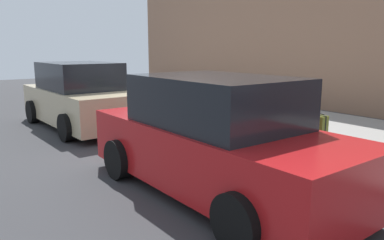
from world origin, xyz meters
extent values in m
plane|color=#333335|center=(0.00, 0.00, 0.00)|extent=(40.00, 40.00, 0.00)
cube|color=gray|center=(0.00, -2.50, 0.07)|extent=(18.00, 5.00, 0.14)
cube|color=#59601E|center=(-3.74, -0.50, 0.52)|extent=(0.36, 0.25, 0.76)
cube|color=black|center=(-3.74, -0.50, 0.52)|extent=(0.35, 0.07, 0.78)
cylinder|color=gray|center=(-3.88, -0.51, 0.92)|extent=(0.02, 0.02, 0.04)
cylinder|color=gray|center=(-3.60, -0.49, 0.92)|extent=(0.02, 0.02, 0.04)
cylinder|color=black|center=(-3.74, -0.50, 0.94)|extent=(0.28, 0.05, 0.02)
cylinder|color=black|center=(-3.89, -0.51, 0.16)|extent=(0.05, 0.02, 0.04)
cylinder|color=black|center=(-3.60, -0.48, 0.16)|extent=(0.05, 0.02, 0.04)
cube|color=black|center=(-3.28, -0.56, 0.46)|extent=(0.41, 0.24, 0.65)
cube|color=black|center=(-3.28, -0.56, 0.46)|extent=(0.40, 0.07, 0.66)
cylinder|color=gray|center=(-3.45, -0.57, 0.81)|extent=(0.02, 0.02, 0.04)
cylinder|color=gray|center=(-3.12, -0.54, 0.81)|extent=(0.02, 0.02, 0.04)
cylinder|color=black|center=(-3.28, -0.56, 0.83)|extent=(0.33, 0.05, 0.02)
cylinder|color=black|center=(-3.45, -0.57, 0.16)|extent=(0.05, 0.02, 0.04)
cylinder|color=black|center=(-3.11, -0.54, 0.16)|extent=(0.05, 0.02, 0.04)
cube|color=#9EA0A8|center=(-2.77, -0.45, 0.47)|extent=(0.46, 0.26, 0.67)
cube|color=black|center=(-2.77, -0.45, 0.47)|extent=(0.46, 0.07, 0.68)
cylinder|color=gray|center=(-2.96, -0.47, 0.90)|extent=(0.02, 0.02, 0.19)
cylinder|color=gray|center=(-2.57, -0.44, 0.90)|extent=(0.02, 0.02, 0.19)
cylinder|color=black|center=(-2.77, -0.45, 1.00)|extent=(0.39, 0.05, 0.02)
cylinder|color=black|center=(-2.97, -0.47, 0.16)|extent=(0.05, 0.02, 0.04)
cylinder|color=black|center=(-2.57, -0.44, 0.16)|extent=(0.05, 0.02, 0.04)
cube|color=maroon|center=(-2.27, -0.50, 0.45)|extent=(0.38, 0.26, 0.63)
cube|color=black|center=(-2.27, -0.50, 0.45)|extent=(0.37, 0.07, 0.64)
cylinder|color=gray|center=(-2.42, -0.49, 0.79)|extent=(0.02, 0.02, 0.04)
cylinder|color=gray|center=(-2.12, -0.51, 0.79)|extent=(0.02, 0.02, 0.04)
cylinder|color=black|center=(-2.27, -0.50, 0.81)|extent=(0.30, 0.05, 0.02)
cylinder|color=black|center=(-2.42, -0.49, 0.16)|extent=(0.05, 0.02, 0.04)
cylinder|color=black|center=(-2.11, -0.51, 0.16)|extent=(0.05, 0.02, 0.04)
cube|color=red|center=(-1.79, -0.48, 0.40)|extent=(0.40, 0.23, 0.53)
cube|color=black|center=(-1.79, -0.48, 0.40)|extent=(0.41, 0.05, 0.54)
cylinder|color=gray|center=(-1.96, -0.48, 0.69)|extent=(0.02, 0.02, 0.04)
cylinder|color=gray|center=(-1.62, -0.49, 0.69)|extent=(0.02, 0.02, 0.04)
cylinder|color=black|center=(-1.79, -0.48, 0.71)|extent=(0.34, 0.03, 0.02)
cylinder|color=black|center=(-1.97, -0.48, 0.16)|extent=(0.04, 0.02, 0.04)
cylinder|color=black|center=(-1.62, -0.49, 0.16)|extent=(0.04, 0.02, 0.04)
cube|color=navy|center=(-1.32, -0.60, 0.47)|extent=(0.38, 0.25, 0.65)
cube|color=black|center=(-1.32, -0.60, 0.47)|extent=(0.37, 0.07, 0.67)
cylinder|color=gray|center=(-1.47, -0.59, 0.90)|extent=(0.02, 0.02, 0.21)
cylinder|color=gray|center=(-1.17, -0.62, 0.90)|extent=(0.02, 0.02, 0.21)
cylinder|color=black|center=(-1.32, -0.60, 1.01)|extent=(0.30, 0.05, 0.02)
cylinder|color=black|center=(-1.47, -0.59, 0.16)|extent=(0.05, 0.02, 0.04)
cylinder|color=black|center=(-1.17, -0.62, 0.16)|extent=(0.05, 0.02, 0.04)
cube|color=#0F606B|center=(-0.86, -0.51, 0.42)|extent=(0.38, 0.25, 0.55)
cube|color=black|center=(-0.86, -0.51, 0.42)|extent=(0.37, 0.07, 0.57)
cylinder|color=gray|center=(-1.01, -0.53, 0.79)|extent=(0.02, 0.02, 0.19)
cylinder|color=gray|center=(-0.71, -0.50, 0.79)|extent=(0.02, 0.02, 0.19)
cylinder|color=black|center=(-0.86, -0.51, 0.88)|extent=(0.30, 0.05, 0.02)
cylinder|color=black|center=(-1.02, -0.53, 0.16)|extent=(0.05, 0.02, 0.04)
cylinder|color=black|center=(-0.71, -0.50, 0.16)|extent=(0.05, 0.02, 0.04)
cube|color=#59601E|center=(-0.36, -0.56, 0.49)|extent=(0.46, 0.24, 0.70)
cube|color=black|center=(-0.36, -0.56, 0.49)|extent=(0.46, 0.07, 0.71)
cylinder|color=gray|center=(-0.56, -0.55, 0.98)|extent=(0.02, 0.02, 0.27)
cylinder|color=gray|center=(-0.17, -0.58, 0.98)|extent=(0.02, 0.02, 0.27)
cylinder|color=black|center=(-0.36, -0.56, 1.11)|extent=(0.39, 0.06, 0.02)
cylinder|color=black|center=(-0.56, -0.55, 0.16)|extent=(0.05, 0.02, 0.04)
cylinder|color=black|center=(-0.17, -0.58, 0.16)|extent=(0.05, 0.02, 0.04)
cube|color=black|center=(0.13, -0.58, 0.42)|extent=(0.36, 0.26, 0.55)
cube|color=black|center=(0.13, -0.58, 0.42)|extent=(0.36, 0.07, 0.56)
cylinder|color=gray|center=(-0.02, -0.59, 0.82)|extent=(0.02, 0.02, 0.26)
cylinder|color=gray|center=(0.27, -0.57, 0.82)|extent=(0.02, 0.02, 0.26)
cylinder|color=black|center=(0.13, -0.58, 0.95)|extent=(0.29, 0.04, 0.02)
cylinder|color=black|center=(-0.02, -0.59, 0.16)|extent=(0.05, 0.02, 0.04)
cylinder|color=black|center=(0.28, -0.57, 0.16)|extent=(0.05, 0.02, 0.04)
cylinder|color=#99999E|center=(0.81, -0.53, 0.42)|extent=(0.20, 0.20, 0.57)
sphere|color=#99999E|center=(0.81, -0.53, 0.76)|extent=(0.21, 0.21, 0.21)
cylinder|color=#99999E|center=(0.96, -0.53, 0.45)|extent=(0.09, 0.10, 0.09)
cylinder|color=#99999E|center=(0.66, -0.53, 0.45)|extent=(0.09, 0.10, 0.09)
cylinder|color=brown|center=(1.42, -0.38, 0.47)|extent=(0.15, 0.15, 0.65)
cube|color=#AD1619|center=(-3.72, 1.82, 0.59)|extent=(4.47, 1.83, 0.83)
cube|color=black|center=(-3.72, 1.82, 1.35)|extent=(2.34, 1.64, 0.68)
cylinder|color=black|center=(-2.37, 2.72, 0.32)|extent=(0.65, 0.24, 0.64)
cylinder|color=black|center=(-2.33, 0.98, 0.32)|extent=(0.65, 0.24, 0.64)
cylinder|color=black|center=(-5.11, 2.65, 0.32)|extent=(0.65, 0.24, 0.64)
cylinder|color=black|center=(-5.07, 0.91, 0.32)|extent=(0.65, 0.24, 0.64)
cube|color=tan|center=(1.97, 1.82, 0.60)|extent=(4.44, 1.93, 0.85)
cube|color=black|center=(1.97, 1.82, 1.37)|extent=(2.34, 1.70, 0.69)
cylinder|color=black|center=(3.28, 2.76, 0.32)|extent=(0.65, 0.25, 0.64)
cylinder|color=black|center=(3.36, 0.99, 0.32)|extent=(0.65, 0.25, 0.64)
cylinder|color=black|center=(0.58, 2.64, 0.32)|extent=(0.65, 0.25, 0.64)
cylinder|color=black|center=(0.65, 0.88, 0.32)|extent=(0.65, 0.25, 0.64)
camera|label=1|loc=(-7.72, 5.09, 2.07)|focal=34.69mm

